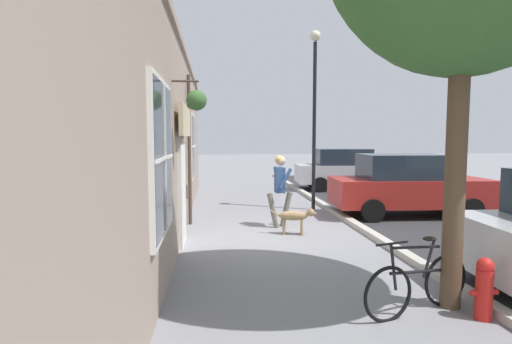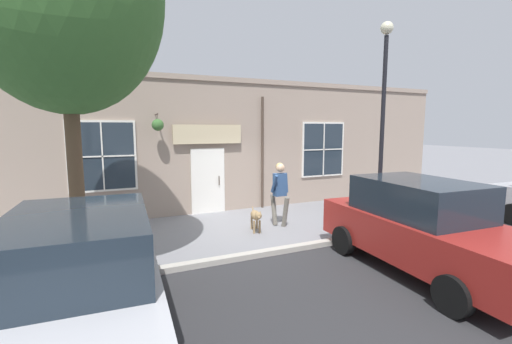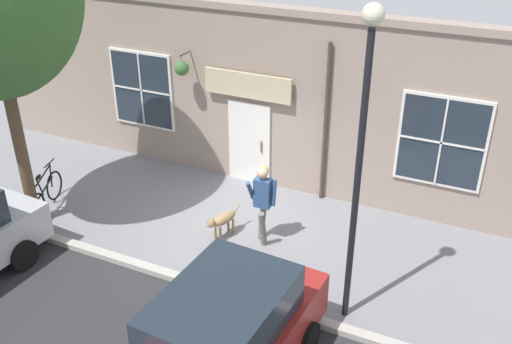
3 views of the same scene
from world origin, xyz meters
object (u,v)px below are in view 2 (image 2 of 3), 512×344
object	(u,v)px
pedestrian_walking	(280,188)
parked_car_mid_block	(423,226)
dog_on_leash	(256,216)
fire_hydrant	(56,263)
parked_car_nearest_curb	(79,291)
street_lamp	(384,99)
street_tree_by_curb	(69,1)
leaning_bicycle	(76,249)

from	to	relation	value
pedestrian_walking	parked_car_mid_block	xyz separation A→B (m)	(3.83, 1.04, -0.21)
dog_on_leash	fire_hydrant	size ratio (longest dim) A/B	1.39
dog_on_leash	parked_car_nearest_curb	bearing A→B (deg)	-46.04
pedestrian_walking	fire_hydrant	xyz separation A→B (m)	(1.63, -5.32, -0.69)
street_lamp	fire_hydrant	xyz separation A→B (m)	(0.21, -7.57, -3.09)
street_tree_by_curb	leaning_bicycle	size ratio (longest dim) A/B	4.22
street_tree_by_curb	pedestrian_walking	bearing A→B (deg)	106.29
parked_car_nearest_curb	parked_car_mid_block	xyz separation A→B (m)	(-0.22, 5.84, 0.00)
leaning_bicycle	street_lamp	bearing A→B (deg)	86.15
dog_on_leash	parked_car_mid_block	size ratio (longest dim) A/B	0.24
street_tree_by_curb	parked_car_nearest_curb	size ratio (longest dim) A/B	1.59
street_tree_by_curb	fire_hydrant	world-z (taller)	street_tree_by_curb
leaning_bicycle	fire_hydrant	world-z (taller)	leaning_bicycle
pedestrian_walking	dog_on_leash	bearing A→B (deg)	-74.74
pedestrian_walking	parked_car_mid_block	size ratio (longest dim) A/B	0.41
parked_car_nearest_curb	fire_hydrant	bearing A→B (deg)	-167.93
street_lamp	parked_car_mid_block	bearing A→B (deg)	-26.93
pedestrian_walking	parked_car_nearest_curb	size ratio (longest dim) A/B	0.41
dog_on_leash	street_lamp	distance (m)	4.51
street_tree_by_curb	street_lamp	bearing A→B (deg)	89.93
street_tree_by_curb	dog_on_leash	bearing A→B (deg)	106.50
pedestrian_walking	leaning_bicycle	size ratio (longest dim) A/B	1.08
dog_on_leash	leaning_bicycle	bearing A→B (deg)	-80.46
street_tree_by_curb	street_lamp	distance (m)	7.25
leaning_bicycle	street_tree_by_curb	bearing A→B (deg)	21.57
parked_car_mid_block	street_lamp	distance (m)	3.74
dog_on_leash	fire_hydrant	world-z (taller)	fire_hydrant
parked_car_nearest_curb	street_lamp	xyz separation A→B (m)	(-2.62, 7.06, 2.60)
pedestrian_walking	leaning_bicycle	bearing A→B (deg)	-79.49
pedestrian_walking	street_lamp	bearing A→B (deg)	57.70
dog_on_leash	parked_car_mid_block	xyz separation A→B (m)	(3.60, 1.87, 0.45)
pedestrian_walking	fire_hydrant	bearing A→B (deg)	-72.90
parked_car_mid_block	fire_hydrant	bearing A→B (deg)	-109.05
leaning_bicycle	parked_car_mid_block	world-z (taller)	parked_car_mid_block
leaning_bicycle	fire_hydrant	xyz separation A→B (m)	(0.70, -0.27, 0.02)
pedestrian_walking	parked_car_nearest_curb	distance (m)	6.28
dog_on_leash	fire_hydrant	bearing A→B (deg)	-72.56
parked_car_mid_block	street_lamp	world-z (taller)	street_lamp
street_lamp	dog_on_leash	bearing A→B (deg)	-111.18
parked_car_mid_block	street_lamp	size ratio (longest dim) A/B	0.81
street_tree_by_curb	street_lamp	size ratio (longest dim) A/B	1.29
leaning_bicycle	parked_car_nearest_curb	xyz separation A→B (m)	(3.11, 0.24, 0.50)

